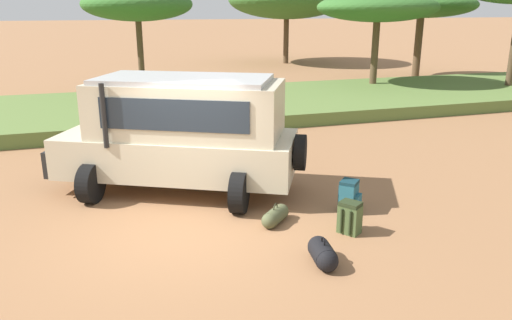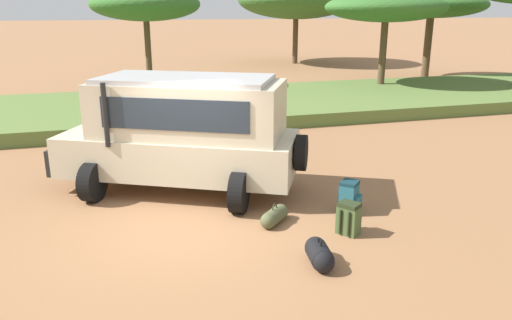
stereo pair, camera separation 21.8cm
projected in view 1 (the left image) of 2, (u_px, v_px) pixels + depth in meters
ground_plane at (182, 228)px, 8.89m from camera, size 320.00×320.00×0.00m
grass_bank at (134, 110)px, 17.99m from camera, size 120.00×7.00×0.44m
safari_vehicle at (182, 132)px, 10.38m from camera, size 5.34×3.96×2.44m
backpack_beside_front_wheel at (350, 218)px, 8.66m from camera, size 0.46×0.45×0.58m
backpack_cluster_center at (349, 197)px, 9.55m from camera, size 0.49×0.49×0.63m
duffel_bag_low_black_case at (275, 216)px, 9.07m from camera, size 0.64×0.63×0.39m
duffel_bag_soft_canvas at (323, 253)px, 7.62m from camera, size 0.41×0.80×0.45m
acacia_tree_left_mid at (137, 5)px, 21.08m from camera, size 4.65×5.10×4.61m
acacia_tree_centre_back at (378, 8)px, 21.89m from camera, size 5.46×4.78×4.42m
acacia_tree_far_right at (422, 5)px, 26.73m from camera, size 6.01×5.39×4.60m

